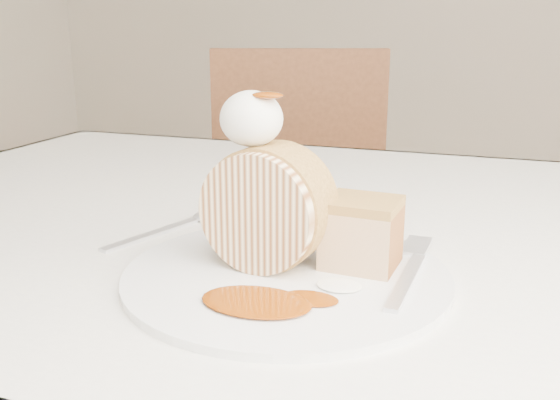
% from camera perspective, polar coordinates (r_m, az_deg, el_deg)
% --- Properties ---
extents(table, '(1.40, 0.90, 0.75)m').
position_cam_1_polar(table, '(0.80, 4.95, -7.86)').
color(table, silver).
rests_on(table, ground).
extents(chair_far, '(0.55, 0.55, 0.92)m').
position_cam_1_polar(chair_far, '(1.73, 1.60, 0.61)').
color(chair_far, brown).
rests_on(chair_far, ground).
extents(plate, '(0.33, 0.33, 0.01)m').
position_cam_1_polar(plate, '(0.59, 0.60, -6.87)').
color(plate, white).
rests_on(plate, table).
extents(roulade_slice, '(0.12, 0.08, 0.11)m').
position_cam_1_polar(roulade_slice, '(0.59, -1.15, -0.71)').
color(roulade_slice, '#FFE4B1').
rests_on(roulade_slice, plate).
extents(cake_chunk, '(0.07, 0.07, 0.06)m').
position_cam_1_polar(cake_chunk, '(0.60, 7.46, -3.37)').
color(cake_chunk, '#BA8B46').
rests_on(cake_chunk, plate).
extents(whipped_cream, '(0.06, 0.06, 0.05)m').
position_cam_1_polar(whipped_cream, '(0.58, -2.63, 7.44)').
color(whipped_cream, white).
rests_on(whipped_cream, roulade_slice).
extents(caramel_drizzle, '(0.03, 0.02, 0.01)m').
position_cam_1_polar(caramel_drizzle, '(0.56, -1.16, 10.22)').
color(caramel_drizzle, '#7F3205').
rests_on(caramel_drizzle, whipped_cream).
extents(caramel_pool, '(0.10, 0.07, 0.00)m').
position_cam_1_polar(caramel_pool, '(0.52, -2.20, -9.26)').
color(caramel_pool, '#7F3205').
rests_on(caramel_pool, plate).
extents(fork, '(0.03, 0.18, 0.00)m').
position_cam_1_polar(fork, '(0.57, 11.46, -7.27)').
color(fork, silver).
rests_on(fork, plate).
extents(spoon, '(0.08, 0.16, 0.00)m').
position_cam_1_polar(spoon, '(0.72, -11.67, -3.12)').
color(spoon, silver).
rests_on(spoon, table).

